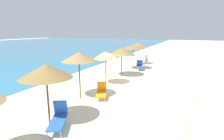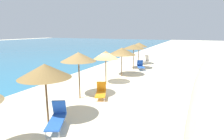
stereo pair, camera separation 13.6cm
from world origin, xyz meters
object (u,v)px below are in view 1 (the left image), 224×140
beach_umbrella_6 (138,45)px  lounge_chair_0 (101,92)px  beach_umbrella_5 (133,47)px  lounge_chair_1 (140,66)px  lounge_chair_3 (144,60)px  beach_umbrella_2 (79,57)px  beach_umbrella_4 (122,51)px  beach_umbrella_3 (106,55)px  lounge_chair_2 (58,118)px  beach_umbrella_1 (46,71)px

beach_umbrella_6 → lounge_chair_0: (-12.70, -1.24, -2.07)m
beach_umbrella_5 → lounge_chair_1: size_ratio=1.85×
lounge_chair_0 → lounge_chair_3: (13.01, 0.53, 0.11)m
beach_umbrella_2 → beach_umbrella_4: bearing=-2.2°
beach_umbrella_3 → beach_umbrella_6: beach_umbrella_6 is taller
lounge_chair_0 → lounge_chair_2: 4.13m
beach_umbrella_6 → lounge_chair_2: size_ratio=1.60×
beach_umbrella_5 → beach_umbrella_1: bearing=-178.9°
beach_umbrella_1 → lounge_chair_2: 2.08m
beach_umbrella_2 → lounge_chair_2: 4.27m
beach_umbrella_1 → beach_umbrella_3: beach_umbrella_1 is taller
beach_umbrella_5 → lounge_chair_3: 4.08m
beach_umbrella_1 → lounge_chair_2: (-0.13, -0.63, -1.98)m
lounge_chair_2 → lounge_chair_1: bearing=-116.6°
beach_umbrella_3 → beach_umbrella_4: beach_umbrella_4 is taller
beach_umbrella_6 → lounge_chair_1: 3.96m
beach_umbrella_2 → lounge_chair_1: beach_umbrella_2 is taller
lounge_chair_0 → beach_umbrella_1: bearing=58.3°
beach_umbrella_4 → lounge_chair_0: size_ratio=1.78×
beach_umbrella_5 → lounge_chair_2: size_ratio=1.59×
beach_umbrella_4 → beach_umbrella_6: 6.75m
beach_umbrella_3 → beach_umbrella_4: 3.11m
beach_umbrella_6 → beach_umbrella_4: bearing=-177.1°
beach_umbrella_1 → beach_umbrella_5: size_ratio=1.01×
beach_umbrella_3 → lounge_chair_3: beach_umbrella_3 is taller
lounge_chair_3 → lounge_chair_2: bearing=122.5°
beach_umbrella_4 → beach_umbrella_6: size_ratio=0.97×
beach_umbrella_5 → beach_umbrella_3: bearing=178.8°
beach_umbrella_4 → lounge_chair_2: beach_umbrella_4 is taller
beach_umbrella_2 → lounge_chair_2: (-3.51, -1.15, -2.14)m
beach_umbrella_4 → lounge_chair_0: (-5.96, -0.90, -1.93)m
beach_umbrella_5 → lounge_chair_2: 13.77m
beach_umbrella_3 → lounge_chair_0: (-2.85, -1.02, -1.94)m
beach_umbrella_1 → lounge_chair_1: (13.48, -0.56, -1.98)m
beach_umbrella_5 → lounge_chair_3: bearing=-5.8°
beach_umbrella_5 → lounge_chair_3: beach_umbrella_5 is taller
beach_umbrella_1 → beach_umbrella_6: beach_umbrella_1 is taller
beach_umbrella_2 → lounge_chair_0: 2.57m
beach_umbrella_2 → lounge_chair_0: size_ratio=1.94×
beach_umbrella_1 → lounge_chair_1: beach_umbrella_1 is taller
beach_umbrella_4 → beach_umbrella_6: bearing=2.9°
beach_umbrella_4 → lounge_chair_1: (3.52, -0.82, -1.86)m
beach_umbrella_1 → lounge_chair_1: bearing=-2.4°
beach_umbrella_5 → lounge_chair_2: bearing=-176.3°
beach_umbrella_4 → lounge_chair_1: beach_umbrella_4 is taller
beach_umbrella_3 → beach_umbrella_5: bearing=-1.2°
lounge_chair_2 → lounge_chair_3: 17.15m
beach_umbrella_3 → lounge_chair_2: size_ratio=1.55×
beach_umbrella_4 → lounge_chair_2: bearing=-174.9°
lounge_chair_1 → beach_umbrella_3: bearing=56.4°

